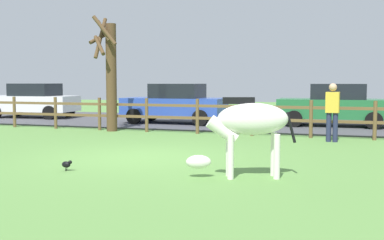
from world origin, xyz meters
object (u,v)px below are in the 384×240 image
object	(u,v)px
crow_on_grass	(67,164)
parked_car_blue	(175,103)
parked_car_green	(335,105)
zebra	(248,125)
bare_tree	(110,71)
visitor_near_fence	(332,110)
parked_car_white	(33,100)

from	to	relation	value
crow_on_grass	parked_car_blue	distance (m)	9.98
crow_on_grass	parked_car_green	size ratio (longest dim) A/B	0.05
zebra	crow_on_grass	distance (m)	3.49
zebra	crow_on_grass	size ratio (longest dim) A/B	8.65
bare_tree	crow_on_grass	distance (m)	7.52
visitor_near_fence	parked_car_white	bearing A→B (deg)	161.61
parked_car_blue	parked_car_white	size ratio (longest dim) A/B	0.97
parked_car_blue	visitor_near_fence	world-z (taller)	visitor_near_fence
zebra	crow_on_grass	xyz separation A→B (m)	(-3.37, -0.48, -0.80)
zebra	parked_car_blue	world-z (taller)	parked_car_blue
parked_car_white	visitor_near_fence	world-z (taller)	visitor_near_fence
zebra	parked_car_white	world-z (taller)	parked_car_white
bare_tree	visitor_near_fence	distance (m)	7.41
bare_tree	zebra	size ratio (longest dim) A/B	2.09
parked_car_blue	parked_car_green	world-z (taller)	same
crow_on_grass	parked_car_green	bearing A→B (deg)	66.93
bare_tree	parked_car_green	world-z (taller)	bare_tree
bare_tree	crow_on_grass	bearing A→B (deg)	-68.07
parked_car_green	zebra	bearing A→B (deg)	-96.42
visitor_near_fence	crow_on_grass	bearing A→B (deg)	-126.84
parked_car_green	visitor_near_fence	xyz separation A→B (m)	(0.08, -4.46, 0.06)
zebra	parked_car_green	distance (m)	10.15
parked_car_blue	visitor_near_fence	distance (m)	7.15
bare_tree	zebra	world-z (taller)	bare_tree
parked_car_white	crow_on_grass	bearing A→B (deg)	-50.40
crow_on_grass	parked_car_blue	xyz separation A→B (m)	(-1.52, 9.84, 0.72)
parked_car_green	parked_car_blue	bearing A→B (deg)	-173.08
parked_car_white	parked_car_green	bearing A→B (deg)	0.18
parked_car_blue	parked_car_white	xyz separation A→B (m)	(-7.19, 0.69, 0.00)
bare_tree	zebra	bearing A→B (deg)	-45.85
parked_car_white	visitor_near_fence	bearing A→B (deg)	-18.39
parked_car_green	parked_car_white	size ratio (longest dim) A/B	0.98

